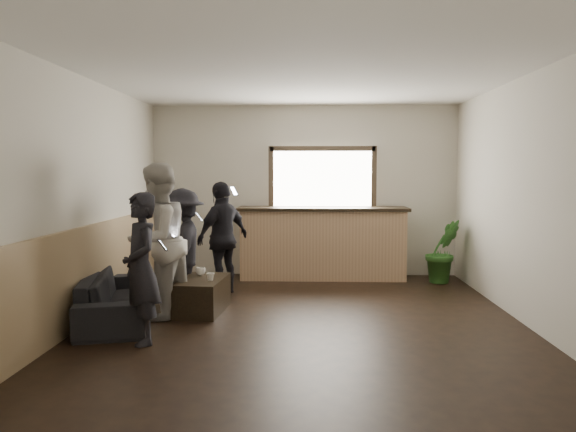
{
  "coord_description": "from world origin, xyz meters",
  "views": [
    {
      "loc": [
        0.05,
        -6.28,
        1.72
      ],
      "look_at": [
        -0.18,
        0.4,
        1.19
      ],
      "focal_mm": 35.0,
      "sensor_mm": 36.0,
      "label": 1
    }
  ],
  "objects_px": {
    "bar_counter": "(322,239)",
    "potted_plant": "(443,251)",
    "coffee_table": "(202,295)",
    "person_b": "(157,241)",
    "cup_b": "(210,277)",
    "person_d": "(223,238)",
    "sofa": "(117,297)",
    "cup_a": "(201,271)",
    "person_c": "(183,246)",
    "person_a": "(141,268)"
  },
  "relations": [
    {
      "from": "bar_counter",
      "to": "potted_plant",
      "type": "bearing_deg",
      "value": -9.74
    },
    {
      "from": "coffee_table",
      "to": "person_b",
      "type": "relative_size",
      "value": 0.51
    },
    {
      "from": "cup_b",
      "to": "person_d",
      "type": "distance_m",
      "value": 1.21
    },
    {
      "from": "bar_counter",
      "to": "sofa",
      "type": "height_order",
      "value": "bar_counter"
    },
    {
      "from": "cup_a",
      "to": "person_c",
      "type": "height_order",
      "value": "person_c"
    },
    {
      "from": "cup_b",
      "to": "potted_plant",
      "type": "height_order",
      "value": "potted_plant"
    },
    {
      "from": "bar_counter",
      "to": "potted_plant",
      "type": "distance_m",
      "value": 1.88
    },
    {
      "from": "bar_counter",
      "to": "cup_b",
      "type": "relative_size",
      "value": 27.2
    },
    {
      "from": "coffee_table",
      "to": "potted_plant",
      "type": "relative_size",
      "value": 0.94
    },
    {
      "from": "person_b",
      "to": "person_c",
      "type": "relative_size",
      "value": 1.21
    },
    {
      "from": "coffee_table",
      "to": "person_b",
      "type": "bearing_deg",
      "value": -146.54
    },
    {
      "from": "person_b",
      "to": "person_c",
      "type": "height_order",
      "value": "person_b"
    },
    {
      "from": "potted_plant",
      "to": "person_c",
      "type": "relative_size",
      "value": 0.65
    },
    {
      "from": "cup_a",
      "to": "person_d",
      "type": "distance_m",
      "value": 0.89
    },
    {
      "from": "cup_a",
      "to": "cup_b",
      "type": "height_order",
      "value": "cup_a"
    },
    {
      "from": "coffee_table",
      "to": "person_c",
      "type": "bearing_deg",
      "value": 127.98
    },
    {
      "from": "person_b",
      "to": "person_d",
      "type": "xyz_separation_m",
      "value": [
        0.57,
        1.36,
        -0.12
      ]
    },
    {
      "from": "potted_plant",
      "to": "person_b",
      "type": "bearing_deg",
      "value": -150.03
    },
    {
      "from": "coffee_table",
      "to": "potted_plant",
      "type": "distance_m",
      "value": 3.9
    },
    {
      "from": "coffee_table",
      "to": "person_c",
      "type": "distance_m",
      "value": 0.76
    },
    {
      "from": "potted_plant",
      "to": "person_c",
      "type": "bearing_deg",
      "value": -158.05
    },
    {
      "from": "sofa",
      "to": "person_c",
      "type": "xyz_separation_m",
      "value": [
        0.59,
        0.84,
        0.48
      ]
    },
    {
      "from": "person_d",
      "to": "person_a",
      "type": "bearing_deg",
      "value": 24.86
    },
    {
      "from": "potted_plant",
      "to": "person_c",
      "type": "distance_m",
      "value": 4.01
    },
    {
      "from": "bar_counter",
      "to": "cup_b",
      "type": "distance_m",
      "value": 2.74
    },
    {
      "from": "cup_b",
      "to": "person_a",
      "type": "xyz_separation_m",
      "value": [
        -0.5,
        -1.15,
        0.3
      ]
    },
    {
      "from": "cup_b",
      "to": "person_a",
      "type": "relative_size",
      "value": 0.07
    },
    {
      "from": "person_a",
      "to": "potted_plant",
      "type": "bearing_deg",
      "value": 98.44
    },
    {
      "from": "cup_a",
      "to": "person_d",
      "type": "relative_size",
      "value": 0.08
    },
    {
      "from": "person_b",
      "to": "coffee_table",
      "type": "bearing_deg",
      "value": 145.76
    },
    {
      "from": "cup_a",
      "to": "potted_plant",
      "type": "xyz_separation_m",
      "value": [
        3.45,
        1.67,
        0.04
      ]
    },
    {
      "from": "sofa",
      "to": "potted_plant",
      "type": "xyz_separation_m",
      "value": [
        4.3,
        2.34,
        0.22
      ]
    },
    {
      "from": "cup_b",
      "to": "person_c",
      "type": "bearing_deg",
      "value": 130.28
    },
    {
      "from": "sofa",
      "to": "potted_plant",
      "type": "height_order",
      "value": "potted_plant"
    },
    {
      "from": "cup_a",
      "to": "cup_b",
      "type": "relative_size",
      "value": 1.21
    },
    {
      "from": "potted_plant",
      "to": "person_c",
      "type": "height_order",
      "value": "person_c"
    },
    {
      "from": "potted_plant",
      "to": "cup_a",
      "type": "bearing_deg",
      "value": -154.12
    },
    {
      "from": "bar_counter",
      "to": "cup_b",
      "type": "bearing_deg",
      "value": -121.04
    },
    {
      "from": "person_c",
      "to": "person_d",
      "type": "xyz_separation_m",
      "value": [
        0.43,
        0.63,
        0.04
      ]
    },
    {
      "from": "cup_a",
      "to": "person_b",
      "type": "height_order",
      "value": "person_b"
    },
    {
      "from": "sofa",
      "to": "cup_a",
      "type": "xyz_separation_m",
      "value": [
        0.85,
        0.67,
        0.19
      ]
    },
    {
      "from": "person_a",
      "to": "person_c",
      "type": "height_order",
      "value": "person_a"
    },
    {
      "from": "sofa",
      "to": "person_c",
      "type": "relative_size",
      "value": 1.23
    },
    {
      "from": "person_a",
      "to": "cup_b",
      "type": "bearing_deg",
      "value": 124.89
    },
    {
      "from": "sofa",
      "to": "person_c",
      "type": "distance_m",
      "value": 1.14
    },
    {
      "from": "bar_counter",
      "to": "potted_plant",
      "type": "xyz_separation_m",
      "value": [
        1.85,
        -0.32,
        -0.15
      ]
    },
    {
      "from": "coffee_table",
      "to": "person_a",
      "type": "distance_m",
      "value": 1.43
    },
    {
      "from": "bar_counter",
      "to": "sofa",
      "type": "bearing_deg",
      "value": -132.71
    },
    {
      "from": "bar_counter",
      "to": "person_d",
      "type": "xyz_separation_m",
      "value": [
        -1.43,
        -1.18,
        0.15
      ]
    },
    {
      "from": "coffee_table",
      "to": "person_a",
      "type": "xyz_separation_m",
      "value": [
        -0.37,
        -1.26,
        0.55
      ]
    }
  ]
}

